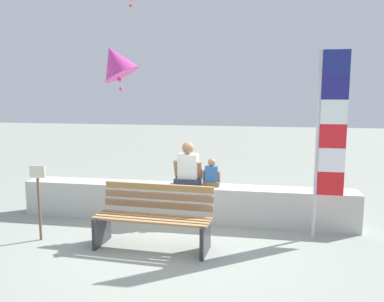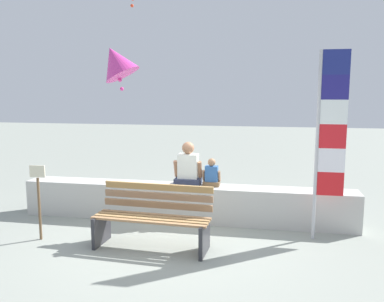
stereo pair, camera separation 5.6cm
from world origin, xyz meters
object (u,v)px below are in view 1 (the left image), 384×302
(park_bench, at_px, (154,219))
(person_adult, at_px, (188,168))
(person_child, at_px, (212,175))
(flag_banner, at_px, (328,132))
(sign_post, at_px, (39,196))
(kite_magenta, at_px, (116,61))

(park_bench, distance_m, person_adult, 1.43)
(park_bench, height_order, person_adult, person_adult)
(person_adult, distance_m, person_child, 0.42)
(person_child, xyz_separation_m, flag_banner, (1.79, -0.55, 0.83))
(person_child, bearing_deg, person_adult, -179.95)
(park_bench, bearing_deg, person_adult, 79.16)
(park_bench, relative_size, person_child, 3.58)
(park_bench, xyz_separation_m, person_child, (0.66, 1.32, 0.39))
(sign_post, bearing_deg, kite_magenta, 81.73)
(kite_magenta, bearing_deg, sign_post, -98.27)
(park_bench, relative_size, person_adult, 2.27)
(flag_banner, bearing_deg, park_bench, -162.69)
(kite_magenta, bearing_deg, park_bench, -59.16)
(person_child, bearing_deg, park_bench, -116.66)
(person_child, xyz_separation_m, kite_magenta, (-2.07, 1.05, 2.01))
(person_adult, xyz_separation_m, kite_magenta, (-1.66, 1.05, 1.90))
(person_adult, distance_m, kite_magenta, 2.73)
(kite_magenta, bearing_deg, person_adult, -32.17)
(flag_banner, bearing_deg, person_adult, 165.87)
(park_bench, distance_m, flag_banner, 2.84)
(kite_magenta, bearing_deg, person_child, -26.78)
(person_adult, height_order, kite_magenta, kite_magenta)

